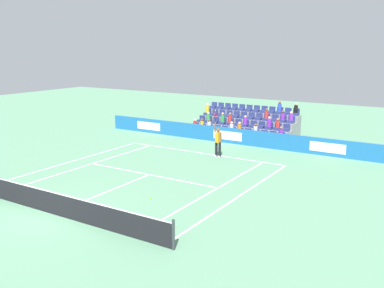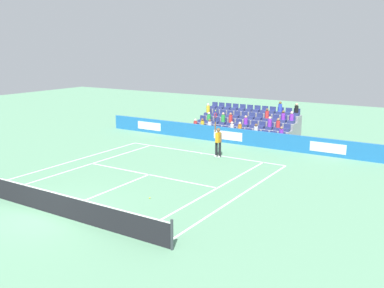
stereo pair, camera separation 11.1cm
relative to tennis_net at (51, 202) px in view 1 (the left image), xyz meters
The scene contains 14 objects.
ground_plane 0.49m from the tennis_net, ahead, with size 80.00×80.00×0.00m, color #669E77.
line_baseline 11.90m from the tennis_net, 90.00° to the right, with size 10.97×0.10×0.01m, color white.
line_service 6.42m from the tennis_net, 90.00° to the right, with size 8.23×0.10×0.01m, color white.
line_centre_service 3.24m from the tennis_net, 90.00° to the right, with size 0.10×6.40×0.01m, color white.
line_singles_sideline_left 7.25m from the tennis_net, 55.31° to the right, with size 0.10×11.89×0.01m, color white.
line_singles_sideline_right 7.25m from the tennis_net, 124.69° to the right, with size 0.10×11.89×0.01m, color white.
line_doubles_sideline_left 8.10m from the tennis_net, 47.30° to the right, with size 0.10×11.89×0.01m, color white.
line_doubles_sideline_right 8.10m from the tennis_net, 132.70° to the right, with size 0.10×11.89×0.01m, color white.
line_centre_mark 11.80m from the tennis_net, 90.00° to the right, with size 0.10×0.20×0.01m, color white.
sponsor_barrier 15.41m from the tennis_net, 90.00° to the right, with size 20.62×0.22×1.07m.
tennis_net is the anchor object (origin of this frame).
tennis_player 11.74m from the tennis_net, 96.03° to the right, with size 0.53×0.37×2.85m.
stadium_stand 18.33m from the tennis_net, 90.03° to the right, with size 7.44×3.80×2.62m.
loose_tennis_ball 4.21m from the tennis_net, 123.10° to the right, with size 0.07×0.07×0.07m, color #D1E533.
Camera 1 is at (-13.47, 10.91, 6.64)m, focal length 40.50 mm.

